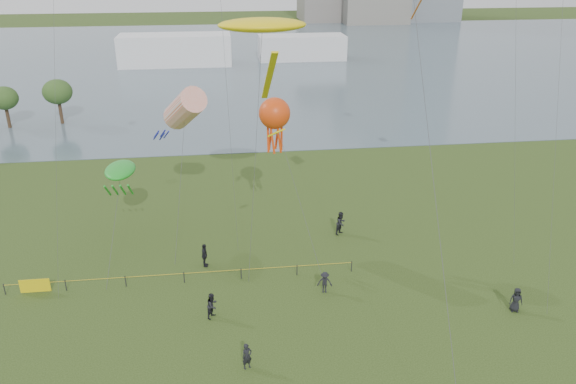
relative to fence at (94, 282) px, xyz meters
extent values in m
cube|color=slate|center=(13.05, 86.70, -0.53)|extent=(400.00, 120.00, 0.08)
cube|color=white|center=(1.05, 81.70, 2.45)|extent=(22.00, 8.00, 6.00)
cube|color=silver|center=(27.05, 84.70, 1.95)|extent=(18.00, 7.00, 5.00)
cylinder|color=#372719|center=(-18.18, 40.44, 0.67)|extent=(0.44, 0.44, 2.46)
ellipsoid|color=#375722|center=(-18.18, 40.44, 3.43)|extent=(3.49, 3.49, 2.95)
cylinder|color=#372719|center=(-11.83, 41.62, 0.78)|extent=(0.44, 0.44, 2.68)
ellipsoid|color=#375722|center=(-11.83, 41.62, 3.79)|extent=(3.81, 3.81, 3.21)
cylinder|color=black|center=(-5.88, 0.00, -0.13)|extent=(0.07, 0.07, 0.85)
cylinder|color=black|center=(-1.88, 0.00, -0.13)|extent=(0.07, 0.07, 0.85)
cylinder|color=black|center=(2.12, 0.00, -0.13)|extent=(0.07, 0.07, 0.85)
cylinder|color=black|center=(6.12, 0.00, -0.13)|extent=(0.07, 0.07, 0.85)
cylinder|color=black|center=(10.12, 0.00, -0.13)|extent=(0.07, 0.07, 0.85)
cylinder|color=black|center=(14.12, 0.00, -0.13)|extent=(0.07, 0.07, 0.85)
cylinder|color=black|center=(18.12, 0.00, -0.13)|extent=(0.07, 0.07, 0.85)
cylinder|color=gold|center=(6.12, 0.00, 0.19)|extent=(24.00, 0.03, 0.03)
cube|color=#DDC20B|center=(-3.88, 0.00, 0.00)|extent=(2.00, 0.04, 1.00)
imported|color=black|center=(8.11, -4.28, 0.31)|extent=(1.02, 1.07, 1.73)
imported|color=black|center=(15.68, -2.41, 0.23)|extent=(1.10, 0.75, 1.57)
imported|color=black|center=(7.55, 2.07, 0.36)|extent=(0.59, 1.12, 1.82)
imported|color=black|center=(27.51, -6.05, 0.28)|extent=(0.92, 0.70, 1.68)
imported|color=black|center=(10.00, -9.30, 0.25)|extent=(0.69, 0.59, 1.60)
imported|color=black|center=(18.58, 5.86, 0.42)|extent=(1.20, 1.18, 1.96)
cylinder|color=#3F3F42|center=(11.33, 0.64, 8.06)|extent=(1.49, 2.20, 17.23)
ellipsoid|color=yellow|center=(12.06, 1.72, 16.67)|extent=(5.56, 3.47, 0.87)
cube|color=yellow|center=(12.06, -2.48, 14.27)|extent=(0.36, 6.98, 4.09)
cube|color=yellow|center=(12.06, -6.28, 12.17)|extent=(0.95, 0.95, 0.42)
cylinder|color=#3F3F42|center=(5.95, 4.87, 4.76)|extent=(1.32, 4.63, 10.63)
cylinder|color=red|center=(6.60, 7.17, 10.07)|extent=(3.90, 5.30, 3.99)
cylinder|color=#181BAB|center=(5.20, 5.97, 8.47)|extent=(0.60, 1.13, 0.88)
cylinder|color=#181BAB|center=(4.92, 6.35, 8.47)|extent=(0.60, 1.13, 0.88)
cylinder|color=#181BAB|center=(4.47, 6.21, 8.47)|extent=(0.60, 1.13, 0.88)
cylinder|color=#181BAB|center=(4.47, 5.74, 8.47)|extent=(0.60, 1.13, 0.88)
cylinder|color=#181BAB|center=(4.92, 5.59, 8.47)|extent=(0.60, 1.13, 0.88)
cylinder|color=#3F3F42|center=(1.11, 3.35, 2.48)|extent=(0.64, 7.14, 6.10)
ellipsoid|color=green|center=(1.42, 6.91, 5.52)|extent=(2.25, 4.06, 0.79)
cylinder|color=green|center=(0.62, 5.31, 4.52)|extent=(0.16, 1.79, 1.54)
cylinder|color=green|center=(1.17, 5.31, 4.52)|extent=(0.16, 1.79, 1.54)
cylinder|color=green|center=(1.72, 5.31, 4.52)|extent=(0.16, 1.79, 1.54)
cylinder|color=green|center=(2.27, 5.31, 4.52)|extent=(0.16, 1.79, 1.54)
cylinder|color=#3F3F42|center=(14.48, 1.87, 4.78)|extent=(2.78, 6.02, 10.69)
sphere|color=#E04010|center=(13.10, 4.86, 10.12)|extent=(2.29, 2.29, 2.29)
cylinder|color=#E04010|center=(13.60, 4.86, 8.52)|extent=(0.18, 0.54, 2.60)
cylinder|color=#E04010|center=(13.35, 5.30, 8.52)|extent=(0.49, 0.36, 2.61)
cylinder|color=#E04010|center=(12.85, 5.30, 8.52)|extent=(0.49, 0.36, 2.61)
cylinder|color=#E04010|center=(12.60, 4.86, 8.52)|extent=(0.18, 0.54, 2.60)
cylinder|color=#E04010|center=(12.85, 4.43, 8.52)|extent=(0.49, 0.36, 2.61)
cylinder|color=#E04010|center=(13.35, 4.43, 8.52)|extent=(0.49, 0.36, 2.61)
cylinder|color=#3F3F42|center=(19.09, -11.76, 9.39)|extent=(0.25, 13.22, 19.91)
cylinder|color=#CE5B12|center=(19.20, -6.06, 18.34)|extent=(0.08, 1.58, 1.35)
camera|label=1|loc=(9.15, -34.29, 21.02)|focal=35.00mm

